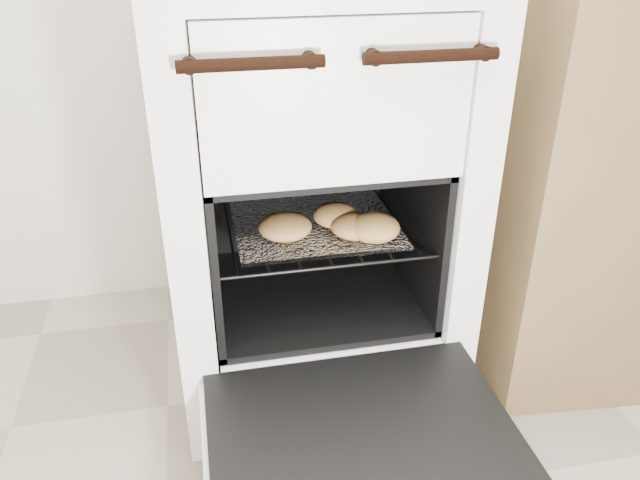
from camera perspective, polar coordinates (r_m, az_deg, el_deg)
The scene contains 5 objects.
stove at distance 1.39m, azimuth -1.23°, elevation 4.58°, with size 0.60×0.67×0.92m.
oven_door at distance 1.12m, azimuth 3.93°, elevation -17.74°, with size 0.54×0.42×0.04m.
oven_rack at distance 1.35m, azimuth -0.69°, elevation 1.69°, with size 0.44×0.42×0.01m.
foil_sheet at distance 1.33m, azimuth -0.53°, elevation 1.55°, with size 0.34×0.30×0.01m, color white.
baked_rolls at distance 1.26m, azimuth 1.57°, elevation 1.45°, with size 0.32×0.22×0.05m.
Camera 1 is at (-0.21, -0.08, 0.99)m, focal length 35.00 mm.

